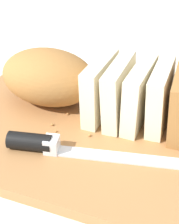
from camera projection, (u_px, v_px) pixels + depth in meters
ground_plane at (90, 137)px, 0.54m from camera, size 3.00×3.00×0.00m
cutting_board at (90, 132)px, 0.54m from camera, size 0.46×0.33×0.02m
bread_loaf at (85, 84)px, 0.55m from camera, size 0.32×0.13×0.10m
bread_knife at (52, 145)px, 0.48m from camera, size 0.27×0.08×0.03m
crumb_near_knife at (68, 114)px, 0.56m from camera, size 0.00×0.00×0.00m
crumb_near_loaf at (90, 135)px, 0.51m from camera, size 0.00×0.00×0.00m
crumb_stray_left at (52, 125)px, 0.53m from camera, size 0.00×0.00×0.00m
crumb_stray_right at (56, 131)px, 0.52m from camera, size 0.00×0.00×0.00m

